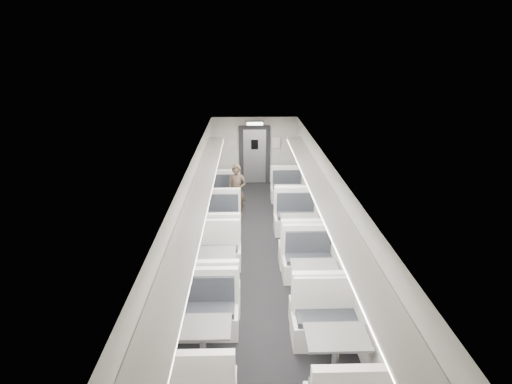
{
  "coord_description": "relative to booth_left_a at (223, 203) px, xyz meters",
  "views": [
    {
      "loc": [
        -0.3,
        -7.93,
        4.77
      ],
      "look_at": [
        -0.06,
        1.68,
        1.21
      ],
      "focal_mm": 28.0,
      "sensor_mm": 36.0,
      "label": 1
    }
  ],
  "objects": [
    {
      "name": "booth_right_b",
      "position": [
        2.0,
        -2.11,
        0.04
      ],
      "size": [
        1.12,
        2.28,
        1.22
      ],
      "color": "beige",
      "rests_on": "room"
    },
    {
      "name": "window_c",
      "position": [
        -0.49,
        -4.06,
        0.99
      ],
      "size": [
        0.02,
        1.18,
        0.84
      ],
      "primitive_type": "cube",
      "color": "black",
      "rests_on": "room"
    },
    {
      "name": "wall_notice",
      "position": [
        1.75,
        2.86,
        1.14
      ],
      "size": [
        0.32,
        0.02,
        0.4
      ],
      "primitive_type": "cube",
      "color": "silver",
      "rests_on": "room"
    },
    {
      "name": "luggage_rack_left",
      "position": [
        -0.24,
        -3.36,
        1.55
      ],
      "size": [
        0.46,
        10.4,
        0.09
      ],
      "color": "beige",
      "rests_on": "room"
    },
    {
      "name": "booth_left_d",
      "position": [
        0.0,
        -6.0,
        0.02
      ],
      "size": [
        1.07,
        2.17,
        1.16
      ],
      "color": "beige",
      "rests_on": "room"
    },
    {
      "name": "window_b",
      "position": [
        -0.49,
        -1.86,
        0.99
      ],
      "size": [
        0.02,
        1.18,
        0.84
      ],
      "primitive_type": "cube",
      "color": "black",
      "rests_on": "room"
    },
    {
      "name": "booth_left_a",
      "position": [
        0.0,
        0.0,
        0.0
      ],
      "size": [
        1.0,
        2.04,
        1.09
      ],
      "color": "beige",
      "rests_on": "room"
    },
    {
      "name": "luggage_rack_right",
      "position": [
        2.24,
        -3.36,
        1.55
      ],
      "size": [
        0.46,
        10.4,
        0.09
      ],
      "color": "beige",
      "rests_on": "room"
    },
    {
      "name": "booth_left_c",
      "position": [
        0.0,
        -3.79,
        0.04
      ],
      "size": [
        1.11,
        2.25,
        1.21
      ],
      "color": "beige",
      "rests_on": "room"
    },
    {
      "name": "booth_right_c",
      "position": [
        2.0,
        -4.32,
        0.03
      ],
      "size": [
        1.08,
        2.19,
        1.17
      ],
      "color": "beige",
      "rests_on": "room"
    },
    {
      "name": "booth_right_d",
      "position": [
        2.0,
        -6.31,
        0.04
      ],
      "size": [
        1.11,
        2.26,
        1.21
      ],
      "color": "beige",
      "rests_on": "room"
    },
    {
      "name": "exit_sign",
      "position": [
        1.0,
        2.38,
        1.92
      ],
      "size": [
        0.62,
        0.12,
        0.16
      ],
      "color": "black",
      "rests_on": "room"
    },
    {
      "name": "passenger",
      "position": [
        0.41,
        -0.11,
        0.42
      ],
      "size": [
        0.64,
        0.49,
        1.57
      ],
      "primitive_type": "imported",
      "rotation": [
        0.0,
        0.0,
        -0.21
      ],
      "color": "black",
      "rests_on": "room"
    },
    {
      "name": "booth_right_a",
      "position": [
        2.0,
        0.32,
        0.01
      ],
      "size": [
        1.02,
        2.07,
        1.11
      ],
      "color": "beige",
      "rests_on": "room"
    },
    {
      "name": "window_d",
      "position": [
        -0.49,
        -6.26,
        0.99
      ],
      "size": [
        0.02,
        1.18,
        0.84
      ],
      "primitive_type": "cube",
      "color": "black",
      "rests_on": "room"
    },
    {
      "name": "window_a",
      "position": [
        -0.49,
        0.34,
        0.99
      ],
      "size": [
        0.02,
        1.18,
        0.84
      ],
      "primitive_type": "cube",
      "color": "black",
      "rests_on": "room"
    },
    {
      "name": "vestibule_door",
      "position": [
        1.0,
        2.87,
        0.68
      ],
      "size": [
        1.1,
        0.13,
        2.1
      ],
      "color": "black",
      "rests_on": "room"
    },
    {
      "name": "room",
      "position": [
        1.0,
        -3.06,
        0.84
      ],
      "size": [
        3.24,
        12.24,
        2.64
      ],
      "color": "black",
      "rests_on": "ground"
    },
    {
      "name": "booth_left_b",
      "position": [
        0.0,
        -1.99,
        0.03
      ],
      "size": [
        1.07,
        2.18,
        1.17
      ],
      "color": "beige",
      "rests_on": "room"
    }
  ]
}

